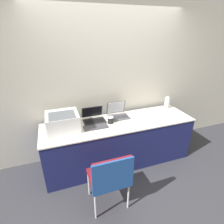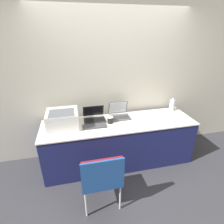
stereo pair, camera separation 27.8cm
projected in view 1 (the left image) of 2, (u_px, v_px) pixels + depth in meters
The scene contains 10 objects.
ground_plane at pixel (126, 173), 2.89m from camera, with size 14.00×14.00×0.00m, color #333338.
wall_back at pixel (110, 84), 3.04m from camera, with size 8.00×0.05×2.60m.
table at pixel (119, 142), 3.02m from camera, with size 2.49×0.71×0.79m.
printer at pixel (63, 121), 2.58m from camera, with size 0.47×0.42×0.26m.
laptop_left at pixel (94, 118), 2.89m from camera, with size 0.35×0.29×0.22m.
laptop_right at pixel (118, 113), 3.03m from camera, with size 0.34×0.31×0.25m.
external_keyboard at pixel (96, 127), 2.68m from camera, with size 0.37×0.15×0.02m.
coffee_cup at pixel (110, 120), 2.80m from camera, with size 0.09×0.09×0.11m.
metal_pitcher at pixel (167, 103), 3.35m from camera, with size 0.10×0.10×0.24m.
chair at pixel (110, 176), 2.10m from camera, with size 0.49×0.44×0.86m.
Camera 1 is at (-0.95, -2.01, 2.13)m, focal length 28.00 mm.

